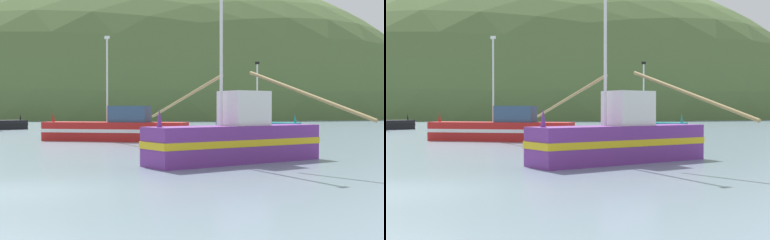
# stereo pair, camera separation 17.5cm
# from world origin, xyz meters

# --- Properties ---
(ground_plane) EXTENTS (600.00, 600.00, 0.00)m
(ground_plane) POSITION_xyz_m (0.00, 0.00, 0.00)
(ground_plane) COLOR slate
(hill_far_right) EXTENTS (175.19, 140.16, 86.51)m
(hill_far_right) POSITION_xyz_m (-25.60, 149.46, 0.00)
(hill_far_right) COLOR #516B38
(hill_far_right) RESTS_ON ground
(fishing_boat_red) EXTENTS (10.00, 3.20, 7.04)m
(fishing_boat_red) POSITION_xyz_m (-2.51, 21.38, 0.80)
(fishing_boat_red) COLOR red
(fishing_boat_red) RESTS_ON ground
(fishing_boat_teal) EXTENTS (6.86, 4.09, 5.96)m
(fishing_boat_teal) POSITION_xyz_m (7.11, 29.34, 0.69)
(fishing_boat_teal) COLOR #147F84
(fishing_boat_teal) RESTS_ON ground
(fishing_boat_purple) EXTENTS (8.32, 10.02, 8.04)m
(fishing_boat_purple) POSITION_xyz_m (5.46, 7.78, 0.94)
(fishing_boat_purple) COLOR #6B2D84
(fishing_boat_purple) RESTS_ON ground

